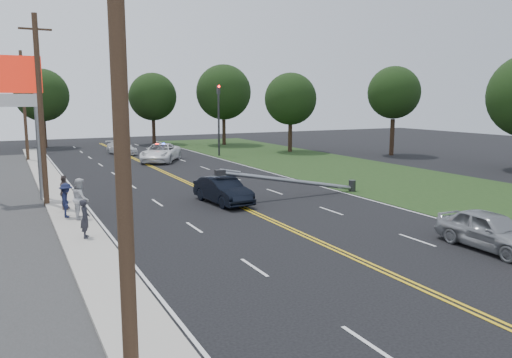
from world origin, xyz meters
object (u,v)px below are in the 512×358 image
pylon_sign (11,93)px  crashed_sedan (223,190)px  bystander_d (64,192)px  bystander_b (81,198)px  utility_pole_mid (41,110)px  utility_pole_near (121,134)px  bystander_a (85,218)px  fallen_streetlight (298,181)px  emergency_a (161,153)px  utility_pole_far (24,106)px  emergency_b (121,148)px  bystander_c (66,200)px  waiting_sedan (490,230)px  traffic_signal (219,114)px

pylon_sign → crashed_sedan: 12.68m
bystander_d → bystander_b: bearing=-148.8°
utility_pole_mid → utility_pole_near: bearing=-90.0°
bystander_a → utility_pole_near: bearing=-174.6°
crashed_sedan → bystander_a: size_ratio=2.81×
fallen_streetlight → utility_pole_near: bearing=-129.9°
emergency_a → utility_pole_near: bearing=-76.3°
utility_pole_far → emergency_b: bearing=10.4°
utility_pole_mid → emergency_a: size_ratio=1.70×
fallen_streetlight → bystander_d: size_ratio=5.38×
fallen_streetlight → bystander_c: fallen_streetlight is taller
bystander_b → bystander_d: bystander_b is taller
bystander_b → bystander_c: bearing=55.0°
crashed_sedan → emergency_a: size_ratio=0.75×
utility_pole_mid → waiting_sedan: size_ratio=2.31×
emergency_a → bystander_c: bearing=-86.8°
pylon_sign → bystander_b: size_ratio=4.19×
utility_pole_far → emergency_b: 10.08m
traffic_signal → bystander_b: traffic_signal is taller
utility_pole_far → bystander_d: 24.34m
bystander_b → pylon_sign: bearing=27.9°
utility_pole_far → bystander_c: (0.62, -25.89, -4.14)m
emergency_b → bystander_b: bystander_b is taller
traffic_signal → fallen_streetlight: bearing=-100.6°
emergency_a → bystander_a: 25.94m
crashed_sedan → bystander_a: 8.88m
emergency_a → bystander_a: (-9.99, -23.93, 0.09)m
bystander_d → emergency_b: bearing=2.1°
utility_pole_far → emergency_b: (8.92, 1.64, -4.41)m
traffic_signal → utility_pole_far: size_ratio=0.70×
utility_pole_far → waiting_sedan: utility_pole_far is taller
fallen_streetlight → bystander_d: 12.84m
emergency_b → bystander_c: 28.76m
pylon_sign → utility_pole_near: size_ratio=0.80×
traffic_signal → utility_pole_far: (-17.50, 4.00, 0.88)m
pylon_sign → fallen_streetlight: pylon_sign is taller
bystander_c → bystander_d: bearing=3.7°
fallen_streetlight → emergency_a: size_ratio=1.59×
utility_pole_near → bystander_b: size_ratio=5.23×
fallen_streetlight → crashed_sedan: 4.69m
fallen_streetlight → crashed_sedan: (-4.68, 0.25, -0.19)m
emergency_b → fallen_streetlight: bearing=-91.6°
utility_pole_mid → bystander_d: size_ratio=5.75×
utility_pole_near → waiting_sedan: size_ratio=2.31×
utility_pole_near → bystander_c: (0.62, 16.11, -4.14)m
utility_pole_near → pylon_sign: bearing=93.4°
pylon_sign → bystander_a: bearing=-77.6°
pylon_sign → utility_pole_mid: utility_pole_mid is taller
utility_pole_far → emergency_a: (10.87, -6.02, -4.26)m
bystander_a → pylon_sign: bearing=22.0°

